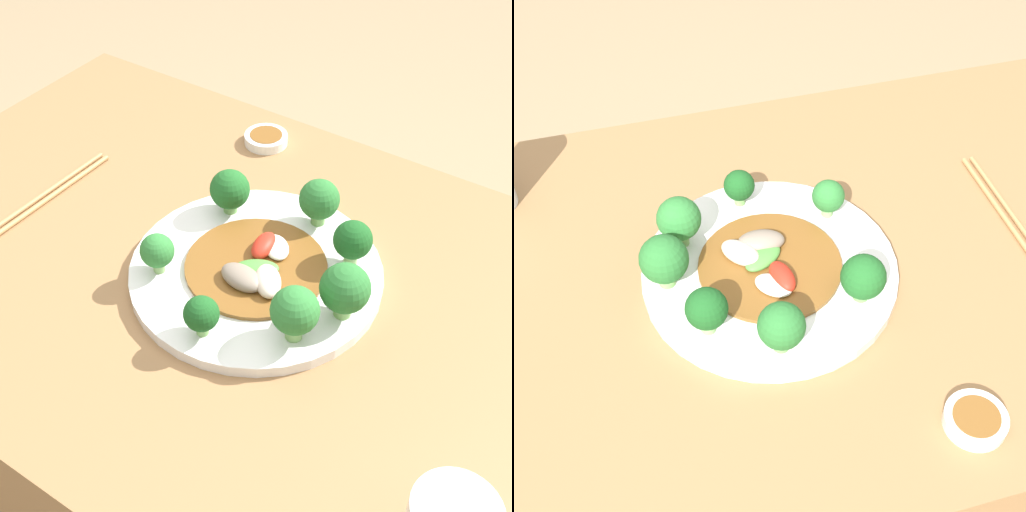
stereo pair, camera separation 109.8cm
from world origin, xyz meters
The scene contains 12 objects.
table centered at (0.00, 0.00, 0.37)m, with size 1.16×0.69×0.73m.
plate centered at (-0.02, 0.01, 0.74)m, with size 0.31×0.31×0.02m.
broccoli_north centered at (0.00, 0.13, 0.79)m, with size 0.05×0.05×0.07m.
broccoli_southeast centered at (0.08, -0.06, 0.79)m, with size 0.06×0.06×0.07m.
broccoli_southwest centered at (-0.12, -0.06, 0.78)m, with size 0.04×0.04×0.05m.
broccoli_east centered at (0.11, 0.00, 0.79)m, with size 0.06×0.06×0.07m.
broccoli_northeast centered at (0.07, 0.08, 0.79)m, with size 0.05×0.05×0.06m.
broccoli_northwest centered at (-0.11, 0.08, 0.78)m, with size 0.05×0.05×0.06m.
broccoli_south centered at (-0.01, -0.11, 0.78)m, with size 0.04×0.04×0.05m.
stirfry_center centered at (-0.02, 0.01, 0.76)m, with size 0.18×0.18×0.02m.
chopsticks centered at (-0.35, -0.02, 0.74)m, with size 0.02×0.22×0.01m.
sauce_dish centered at (-0.17, 0.26, 0.74)m, with size 0.07×0.07×0.02m.
Camera 2 is at (0.13, 0.56, 1.40)m, focal length 50.00 mm.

